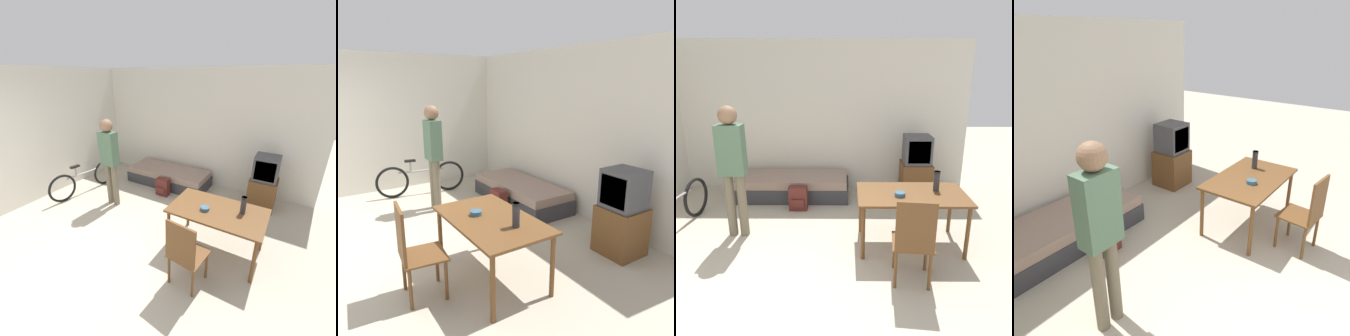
% 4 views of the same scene
% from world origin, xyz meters
% --- Properties ---
extents(ground_plane, '(20.00, 20.00, 0.00)m').
position_xyz_m(ground_plane, '(0.00, 0.00, 0.00)').
color(ground_plane, '#B2A893').
extents(wall_back, '(5.74, 0.06, 2.70)m').
position_xyz_m(wall_back, '(0.00, 3.55, 1.35)').
color(wall_back, silver).
rests_on(wall_back, ground_plane).
extents(daybed, '(1.98, 0.83, 0.39)m').
position_xyz_m(daybed, '(-0.29, 3.03, 0.19)').
color(daybed, '#333338').
rests_on(daybed, ground_plane).
extents(tv, '(0.51, 0.50, 1.11)m').
position_xyz_m(tv, '(1.89, 3.04, 0.52)').
color(tv, brown).
rests_on(tv, ground_plane).
extents(dining_table, '(1.36, 0.82, 0.72)m').
position_xyz_m(dining_table, '(1.49, 1.37, 0.64)').
color(dining_table, brown).
rests_on(dining_table, ground_plane).
extents(wooden_chair, '(0.48, 0.48, 1.00)m').
position_xyz_m(wooden_chair, '(1.36, 0.54, 0.55)').
color(wooden_chair, brown).
rests_on(wooden_chair, ground_plane).
extents(person_standing, '(0.34, 0.24, 1.78)m').
position_xyz_m(person_standing, '(-0.82, 1.62, 1.05)').
color(person_standing, '#6B604C').
rests_on(person_standing, ground_plane).
extents(thermos_flask, '(0.08, 0.08, 0.26)m').
position_xyz_m(thermos_flask, '(1.81, 1.47, 0.86)').
color(thermos_flask, '#2D2D33').
rests_on(thermos_flask, dining_table).
extents(mate_bowl, '(0.13, 0.13, 0.05)m').
position_xyz_m(mate_bowl, '(1.32, 1.28, 0.75)').
color(mate_bowl, '#335670').
rests_on(mate_bowl, dining_table).
extents(backpack, '(0.29, 0.20, 0.40)m').
position_xyz_m(backpack, '(-0.12, 2.45, 0.20)').
color(backpack, '#56231E').
rests_on(backpack, ground_plane).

